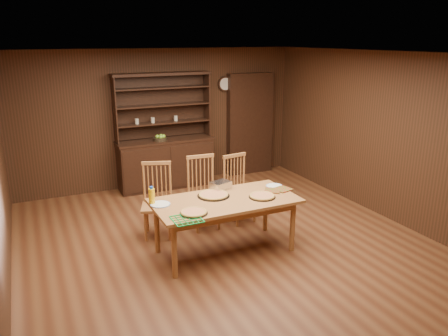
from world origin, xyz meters
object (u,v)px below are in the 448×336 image
chair_left (157,197)px  chair_center (203,189)px  dining_table (225,205)px  juice_bottle (152,196)px  china_hutch (166,157)px  chair_right (238,186)px

chair_left → chair_center: 0.71m
dining_table → juice_bottle: size_ratio=8.00×
china_hutch → chair_left: china_hutch is taller
dining_table → chair_left: chair_left is taller
dining_table → china_hutch: bearing=87.9°
dining_table → juice_bottle: juice_bottle is taller
chair_center → juice_bottle: bearing=-140.9°
chair_right → chair_center: bearing=170.3°
chair_left → juice_bottle: bearing=-91.5°
china_hutch → chair_right: size_ratio=2.06×
juice_bottle → chair_left: bearing=68.8°
china_hutch → dining_table: 2.92m
chair_left → chair_center: (0.71, -0.00, 0.01)m
china_hutch → chair_left: size_ratio=2.01×
dining_table → chair_right: chair_right is taller
chair_left → chair_right: size_ratio=1.02×
china_hutch → chair_center: (-0.05, -2.00, -0.01)m
juice_bottle → chair_center: bearing=34.9°
china_hutch → chair_left: (-0.76, -2.00, -0.02)m
chair_right → chair_left: bearing=171.1°
dining_table → chair_right: bearing=54.6°
china_hutch → chair_center: 2.00m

